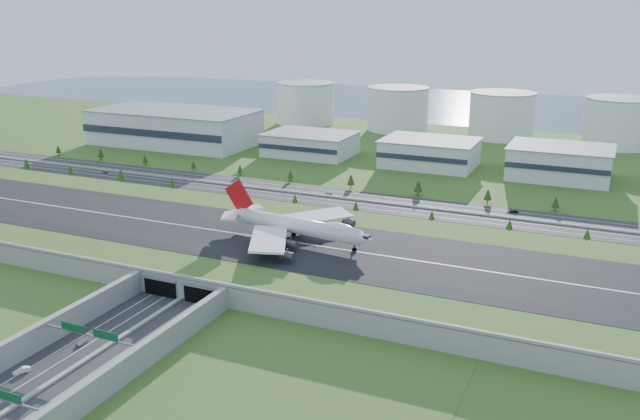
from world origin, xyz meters
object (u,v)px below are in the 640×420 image
at_px(boeing_747, 296,225).
at_px(car_1, 22,371).
at_px(fuel_tank_a, 305,103).
at_px(car_5, 514,211).
at_px(car_4, 105,172).
at_px(car_0, 82,342).
at_px(car_7, 329,192).
at_px(car_2, 151,339).

distance_m(boeing_747, car_1, 118.78).
relative_size(fuel_tank_a, car_5, 11.72).
height_order(car_1, car_4, car_1).
bearing_deg(car_1, fuel_tank_a, 126.83).
bearing_deg(car_0, car_1, -102.94).
distance_m(fuel_tank_a, car_5, 294.87).
bearing_deg(car_4, car_7, -80.96).
height_order(fuel_tank_a, boeing_747, fuel_tank_a).
xyz_separation_m(car_1, car_4, (-142.39, 199.07, -0.13)).
distance_m(car_0, car_2, 20.70).
distance_m(car_5, car_7, 99.23).
relative_size(boeing_747, car_5, 16.71).
relative_size(fuel_tank_a, car_1, 10.49).
relative_size(car_1, car_4, 1.24).
bearing_deg(boeing_747, car_1, -97.95).
xyz_separation_m(car_1, car_7, (4.14, 211.41, -0.12)).
xyz_separation_m(fuel_tank_a, car_0, (111.59, -400.04, -16.64)).
bearing_deg(car_1, boeing_747, 97.00).
distance_m(boeing_747, car_7, 102.21).
xyz_separation_m(car_4, car_5, (245.67, 16.50, 0.05)).
height_order(car_0, car_2, car_2).
xyz_separation_m(car_2, car_5, (81.93, 185.15, -0.07)).
distance_m(boeing_747, car_0, 98.55).
bearing_deg(car_4, car_1, -140.20).
distance_m(fuel_tank_a, car_0, 415.65).
bearing_deg(car_7, boeing_747, 33.10).
relative_size(car_0, car_2, 0.78).
bearing_deg(car_1, car_0, 103.08).
xyz_separation_m(fuel_tank_a, car_2, (129.62, -389.88, -16.61)).
relative_size(car_0, car_1, 0.91).
distance_m(car_1, car_5, 239.04).
bearing_deg(car_5, boeing_747, -45.32).
relative_size(car_1, car_7, 1.04).
bearing_deg(fuel_tank_a, car_1, -75.55).
distance_m(car_4, car_7, 147.05).
height_order(car_0, car_7, car_0).
height_order(boeing_747, car_5, boeing_747).
xyz_separation_m(car_4, car_7, (146.53, 12.34, 0.01)).
relative_size(fuel_tank_a, car_0, 11.56).
relative_size(boeing_747, car_1, 14.96).
xyz_separation_m(fuel_tank_a, car_5, (211.55, -204.73, -16.68)).
distance_m(fuel_tank_a, boeing_747, 336.81).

